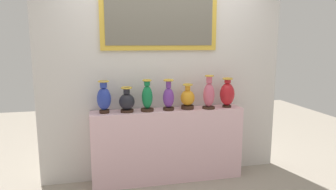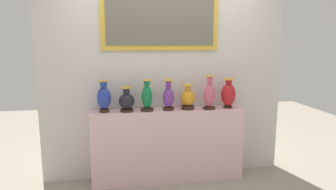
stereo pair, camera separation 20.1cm
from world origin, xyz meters
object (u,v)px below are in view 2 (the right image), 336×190
object	(u,v)px
vase_rose	(209,95)
vase_crimson	(228,94)
vase_amber	(188,98)
vase_onyx	(127,101)
vase_violet	(169,97)
vase_cobalt	(104,98)
vase_emerald	(147,97)

from	to	relation	value
vase_rose	vase_crimson	distance (m)	0.26
vase_amber	vase_onyx	bearing A→B (deg)	-179.93
vase_violet	vase_rose	distance (m)	0.51
vase_cobalt	vase_amber	distance (m)	1.02
vase_violet	vase_crimson	size ratio (longest dim) A/B	1.01
vase_amber	vase_rose	xyz separation A→B (m)	(0.26, -0.04, 0.04)
vase_violet	vase_onyx	bearing A→B (deg)	178.87
vase_emerald	vase_amber	size ratio (longest dim) A/B	1.21
vase_amber	vase_rose	size ratio (longest dim) A/B	0.75
vase_onyx	vase_amber	distance (m)	0.75
vase_cobalt	vase_rose	world-z (taller)	vase_rose
vase_onyx	vase_emerald	world-z (taller)	vase_emerald
vase_amber	vase_rose	world-z (taller)	vase_rose
vase_emerald	vase_amber	distance (m)	0.51
vase_onyx	vase_violet	xyz separation A→B (m)	(0.51, -0.01, 0.03)
vase_emerald	vase_amber	world-z (taller)	vase_emerald
vase_violet	vase_crimson	world-z (taller)	vase_violet
vase_crimson	vase_rose	bearing A→B (deg)	-173.27
vase_rose	vase_crimson	world-z (taller)	vase_rose
vase_onyx	vase_crimson	world-z (taller)	vase_crimson
vase_cobalt	vase_rose	distance (m)	1.28
vase_emerald	vase_cobalt	bearing A→B (deg)	178.63
vase_cobalt	vase_violet	size ratio (longest dim) A/B	1.01
vase_emerald	vase_violet	distance (m)	0.27
vase_onyx	vase_rose	size ratio (longest dim) A/B	0.72
vase_cobalt	vase_onyx	distance (m)	0.27
vase_onyx	vase_emerald	bearing A→B (deg)	-1.47
vase_amber	vase_crimson	size ratio (longest dim) A/B	0.84
vase_emerald	vase_violet	world-z (taller)	vase_emerald
vase_crimson	vase_onyx	bearing A→B (deg)	179.66
vase_rose	vase_crimson	bearing A→B (deg)	6.73
vase_cobalt	vase_violet	distance (m)	0.77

